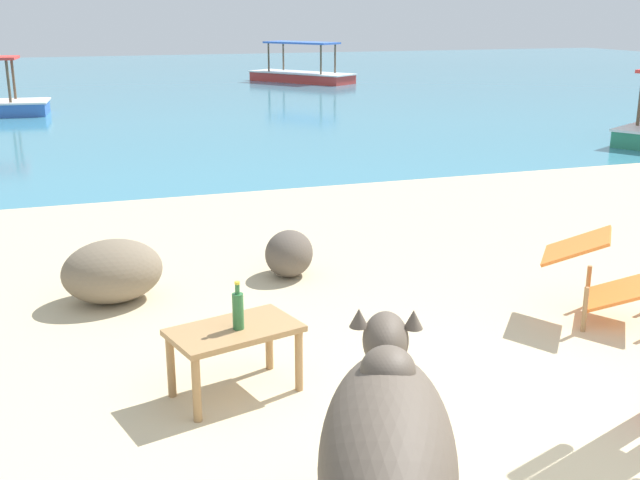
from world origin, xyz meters
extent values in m
cube|color=teal|center=(0.00, 22.00, 0.00)|extent=(60.00, 36.00, 0.03)
ellipsoid|color=#4C4238|center=(-1.16, -0.21, 0.69)|extent=(1.00, 1.46, 0.55)
ellipsoid|color=#4C4238|center=(-0.84, 0.58, 0.78)|extent=(0.34, 0.42, 0.26)
cone|color=#4C4238|center=(-0.95, 0.62, 0.89)|extent=(0.12, 0.12, 0.09)
cone|color=#4C4238|center=(-0.72, 0.53, 0.89)|extent=(0.12, 0.12, 0.09)
ellipsoid|color=#4C4238|center=(-1.07, 0.01, 0.93)|extent=(0.30, 0.32, 0.18)
cube|color=#A37A4C|center=(-1.33, 1.68, 0.45)|extent=(0.85, 0.62, 0.04)
cylinder|color=#A37A4C|center=(-1.05, 1.94, 0.24)|extent=(0.05, 0.05, 0.39)
cylinder|color=#A37A4C|center=(-0.96, 1.60, 0.24)|extent=(0.05, 0.05, 0.39)
cylinder|color=#A37A4C|center=(-1.71, 1.77, 0.24)|extent=(0.05, 0.05, 0.39)
cylinder|color=#A37A4C|center=(-1.61, 1.42, 0.24)|extent=(0.05, 0.05, 0.39)
cylinder|color=#2D6B38|center=(-1.31, 1.66, 0.58)|extent=(0.07, 0.07, 0.22)
cylinder|color=#2D6B38|center=(-1.31, 1.66, 0.72)|extent=(0.03, 0.03, 0.06)
cylinder|color=yellow|center=(-1.31, 1.66, 0.76)|extent=(0.03, 0.03, 0.02)
cylinder|color=#A37A4C|center=(1.60, 2.21, 0.21)|extent=(0.04, 0.04, 0.34)
cylinder|color=#A37A4C|center=(1.27, 1.80, 0.21)|extent=(0.04, 0.04, 0.34)
cube|color=orange|center=(1.59, 1.87, 0.28)|extent=(0.66, 0.68, 0.21)
cube|color=orange|center=(1.35, 2.07, 0.61)|extent=(0.69, 0.70, 0.23)
ellipsoid|color=brown|center=(-0.41, 3.67, 0.24)|extent=(0.61, 0.64, 0.41)
ellipsoid|color=#756651|center=(-1.91, 3.53, 0.29)|extent=(0.91, 0.79, 0.50)
cube|color=#C63833|center=(5.50, 22.30, 0.16)|extent=(2.96, 3.58, 0.28)
cube|color=white|center=(5.50, 22.30, 0.32)|extent=(3.04, 3.67, 0.04)
cylinder|color=brown|center=(6.43, 21.63, 0.77)|extent=(0.06, 0.06, 0.95)
cylinder|color=brown|center=(5.80, 21.19, 0.77)|extent=(0.06, 0.06, 0.95)
cylinder|color=brown|center=(5.20, 23.41, 0.77)|extent=(0.06, 0.06, 0.95)
cylinder|color=brown|center=(4.56, 22.97, 0.77)|extent=(0.06, 0.06, 0.95)
cube|color=#3D66C6|center=(5.50, 22.30, 1.28)|extent=(2.21, 2.60, 0.06)
cylinder|color=brown|center=(7.45, 8.63, 0.77)|extent=(0.06, 0.06, 0.95)
cylinder|color=brown|center=(-3.12, 16.74, 0.77)|extent=(0.06, 0.06, 0.95)
cylinder|color=brown|center=(-3.19, 15.97, 0.77)|extent=(0.06, 0.06, 0.95)
camera|label=1|loc=(-2.21, -2.52, 2.28)|focal=43.47mm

